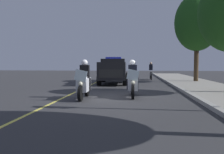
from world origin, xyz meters
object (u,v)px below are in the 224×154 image
(police_motorcycle_lead_left, at_px, (84,83))
(cyclist_background, at_px, (151,71))
(police_suv, at_px, (113,70))
(tree_far_back, at_px, (197,23))
(police_motorcycle_lead_right, at_px, (133,82))

(police_motorcycle_lead_left, height_order, cyclist_background, police_motorcycle_lead_left)
(police_suv, height_order, tree_far_back, tree_far_back)
(police_motorcycle_lead_right, distance_m, cyclist_background, 11.68)
(police_motorcycle_lead_left, xyz_separation_m, police_motorcycle_lead_right, (-0.77, 2.11, 0.00))
(police_motorcycle_lead_left, distance_m, police_suv, 7.74)
(police_motorcycle_lead_left, xyz_separation_m, tree_far_back, (-9.80, 7.23, 4.20))
(police_motorcycle_lead_right, bearing_deg, cyclist_background, 172.23)
(police_motorcycle_lead_left, xyz_separation_m, cyclist_background, (-12.34, 3.69, 0.14))
(police_motorcycle_lead_right, distance_m, tree_far_back, 11.20)
(police_motorcycle_lead_left, height_order, tree_far_back, tree_far_back)
(police_motorcycle_lead_right, height_order, police_suv, police_suv)
(cyclist_background, bearing_deg, police_motorcycle_lead_right, -7.77)
(police_suv, relative_size, tree_far_back, 0.69)
(cyclist_background, xyz_separation_m, tree_far_back, (2.54, 3.54, 4.05))
(police_motorcycle_lead_left, bearing_deg, police_motorcycle_lead_right, 110.13)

